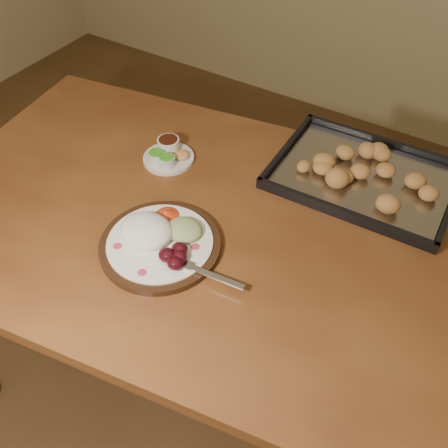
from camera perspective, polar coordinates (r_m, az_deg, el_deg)
The scene contains 5 objects.
ground at distance 1.82m, azimuth -11.19°, elevation -19.17°, with size 4.00×4.00×0.00m, color brown.
dining_table at distance 1.30m, azimuth -1.21°, elevation -2.64°, with size 1.62×1.11×0.75m.
dinner_plate at distance 1.17m, azimuth -7.41°, elevation -1.72°, with size 0.38×0.28×0.07m.
condiment_saucer at distance 1.41m, azimuth -6.45°, elevation 7.95°, with size 0.14×0.14×0.05m.
baking_tray at distance 1.38m, azimuth 15.73°, elevation 5.40°, with size 0.48×0.36×0.05m.
Camera 1 is at (0.68, -0.46, 1.63)m, focal length 40.00 mm.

